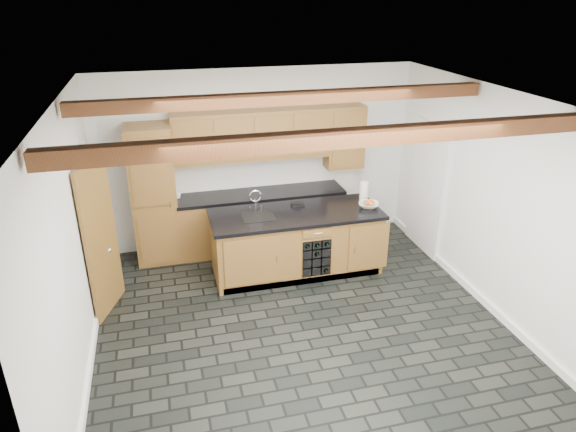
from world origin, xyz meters
name	(u,v)px	position (x,y,z in m)	size (l,w,h in m)	color
ground	(300,322)	(0.00, 0.00, 0.00)	(5.00, 5.00, 0.00)	black
room_shell	(283,195)	(-0.09, 0.53, 1.53)	(5.01, 5.00, 5.00)	white
back_cabinetry	(238,191)	(-0.38, 2.24, 0.98)	(3.65, 0.62, 2.20)	brown
island	(297,242)	(0.31, 1.28, 0.47)	(2.48, 0.96, 0.93)	brown
faucet	(258,213)	(-0.25, 1.33, 0.96)	(0.45, 0.40, 0.34)	black
kitchen_scale	(298,204)	(0.39, 1.54, 0.96)	(0.19, 0.12, 0.06)	black
fruit_bowl	(369,205)	(1.38, 1.22, 0.97)	(0.29, 0.29, 0.07)	beige
fruit_cluster	(369,203)	(1.38, 1.22, 1.00)	(0.16, 0.17, 0.07)	#AE1730
paper_towel	(364,191)	(1.42, 1.51, 1.07)	(0.13, 0.13, 0.28)	white
mug	(178,195)	(-1.30, 2.29, 0.98)	(0.11, 0.11, 0.10)	white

